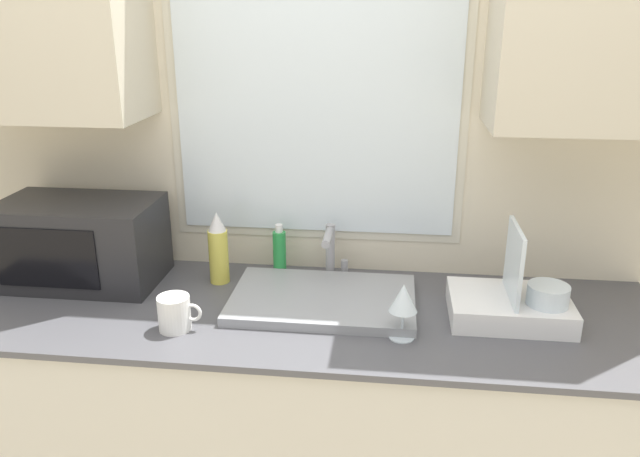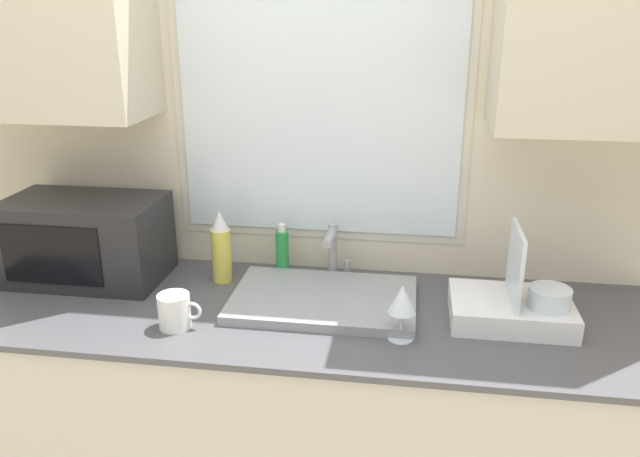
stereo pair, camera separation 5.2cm
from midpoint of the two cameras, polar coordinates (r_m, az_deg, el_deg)
countertop at (r=2.20m, az=-0.69°, el=-17.93°), size 2.22×0.70×0.91m
wall_back at (r=2.09m, az=0.62°, el=9.19°), size 6.00×0.38×2.60m
sink_basin at (r=1.98m, az=1.09°, el=-6.51°), size 0.58×0.38×0.03m
faucet at (r=2.12m, az=1.94°, el=-1.79°), size 0.08×0.17×0.19m
microwave at (r=2.25m, az=-20.00°, el=-0.93°), size 0.52×0.31×0.28m
dish_rack at (r=1.95m, az=18.13°, el=-6.69°), size 0.35×0.26×0.29m
spray_bottle at (r=2.12m, az=-8.34°, el=-1.75°), size 0.07×0.07×0.25m
soap_bottle at (r=2.17m, az=-2.78°, el=-2.13°), size 0.05×0.05×0.18m
mug_near_sink at (r=1.87m, az=-12.34°, el=-7.39°), size 0.13×0.09×0.10m
wine_glass at (r=1.75m, az=8.37°, el=-6.54°), size 0.08×0.08×0.17m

